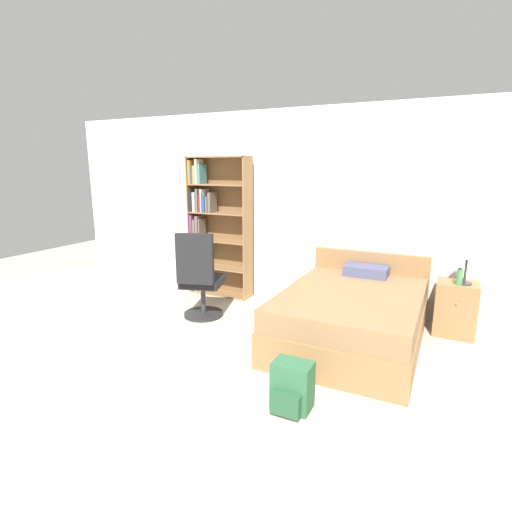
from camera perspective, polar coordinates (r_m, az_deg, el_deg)
name	(u,v)px	position (r m, az deg, el deg)	size (l,w,h in m)	color
ground_plane	(213,460)	(2.91, -6.19, -27.01)	(14.00, 14.00, 0.00)	#BCB29E
wall_back	(346,211)	(5.28, 12.68, 6.34)	(9.00, 0.06, 2.60)	white
bookshelf	(212,227)	(5.83, -6.26, 4.18)	(0.93, 0.28, 1.99)	olive
bed	(352,315)	(4.43, 13.58, -8.26)	(1.38, 1.92, 0.83)	olive
office_chair	(200,280)	(4.92, -8.01, -3.35)	(0.60, 0.67, 1.10)	#232326
nightstand	(455,308)	(5.02, 26.61, -6.72)	(0.43, 0.42, 0.60)	olive
table_lamp	(468,253)	(4.83, 28.00, 0.40)	(0.21, 0.21, 0.45)	#333333
water_bottle	(459,277)	(4.82, 27.05, -2.68)	(0.06, 0.06, 0.19)	#3F8C4C
backpack_green	(292,387)	(3.26, 5.12, -18.18)	(0.30, 0.28, 0.39)	#2D603D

